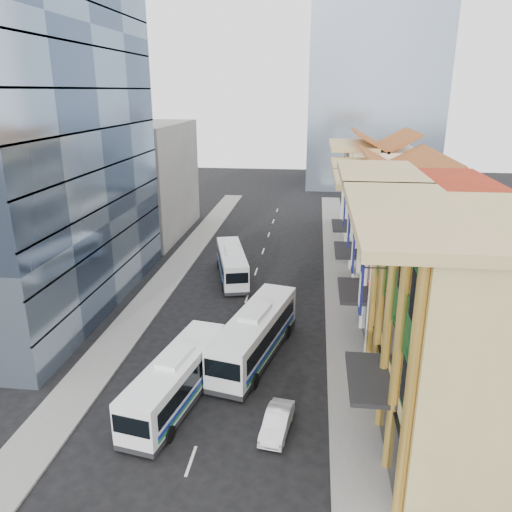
# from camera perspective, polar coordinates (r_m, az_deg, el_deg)

# --- Properties ---
(ground) EXTENTS (200.00, 200.00, 0.00)m
(ground) POSITION_cam_1_polar(r_m,az_deg,el_deg) (26.81, -8.00, -23.57)
(ground) COLOR black
(ground) RESTS_ON ground
(sidewalk_right) EXTENTS (3.00, 90.00, 0.15)m
(sidewalk_right) POSITION_cam_1_polar(r_m,az_deg,el_deg) (44.92, 9.81, -5.18)
(sidewalk_right) COLOR slate
(sidewalk_right) RESTS_ON ground
(sidewalk_left) EXTENTS (3.00, 90.00, 0.15)m
(sidewalk_left) POSITION_cam_1_polar(r_m,az_deg,el_deg) (47.04, -11.38, -4.17)
(sidewalk_left) COLOR slate
(sidewalk_left) RESTS_ON ground
(shophouse_tan) EXTENTS (8.00, 14.00, 12.00)m
(shophouse_tan) POSITION_cam_1_polar(r_m,az_deg,el_deg) (28.15, 23.41, -8.13)
(shophouse_tan) COLOR tan
(shophouse_tan) RESTS_ON ground
(shophouse_red) EXTENTS (8.00, 10.00, 12.00)m
(shophouse_red) POSITION_cam_1_polar(r_m,az_deg,el_deg) (38.94, 18.71, -0.31)
(shophouse_red) COLOR #9C2711
(shophouse_red) RESTS_ON ground
(shophouse_cream_near) EXTENTS (8.00, 9.00, 10.00)m
(shophouse_cream_near) POSITION_cam_1_polar(r_m,az_deg,el_deg) (48.15, 16.44, 2.17)
(shophouse_cream_near) COLOR white
(shophouse_cream_near) RESTS_ON ground
(shophouse_cream_mid) EXTENTS (8.00, 9.00, 10.00)m
(shophouse_cream_mid) POSITION_cam_1_polar(r_m,az_deg,el_deg) (56.75, 15.04, 4.70)
(shophouse_cream_mid) COLOR white
(shophouse_cream_mid) RESTS_ON ground
(shophouse_cream_far) EXTENTS (8.00, 12.00, 11.00)m
(shophouse_cream_far) POSITION_cam_1_polar(r_m,az_deg,el_deg) (66.83, 13.89, 7.24)
(shophouse_cream_far) COLOR white
(shophouse_cream_far) RESTS_ON ground
(office_tower) EXTENTS (12.00, 26.00, 30.00)m
(office_tower) POSITION_cam_1_polar(r_m,az_deg,el_deg) (44.50, -24.62, 13.14)
(office_tower) COLOR #43526A
(office_tower) RESTS_ON ground
(office_block_far) EXTENTS (10.00, 18.00, 14.00)m
(office_block_far) POSITION_cam_1_polar(r_m,az_deg,el_deg) (65.80, -12.73, 8.49)
(office_block_far) COLOR gray
(office_block_far) RESTS_ON ground
(bus_left_near) EXTENTS (4.25, 10.50, 3.28)m
(bus_left_near) POSITION_cam_1_polar(r_m,az_deg,el_deg) (30.78, -9.07, -13.64)
(bus_left_near) COLOR white
(bus_left_near) RESTS_ON ground
(bus_left_far) EXTENTS (4.83, 10.30, 3.22)m
(bus_left_far) POSITION_cam_1_polar(r_m,az_deg,el_deg) (49.36, -2.77, -0.82)
(bus_left_far) COLOR silver
(bus_left_far) RESTS_ON ground
(bus_right) EXTENTS (5.23, 11.71, 3.66)m
(bus_right) POSITION_cam_1_polar(r_m,az_deg,el_deg) (35.00, -0.08, -8.83)
(bus_right) COLOR silver
(bus_right) RESTS_ON ground
(sedan_right) EXTENTS (1.82, 3.87, 1.23)m
(sedan_right) POSITION_cam_1_polar(r_m,az_deg,el_deg) (28.78, 2.43, -18.41)
(sedan_right) COLOR silver
(sedan_right) RESTS_ON ground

